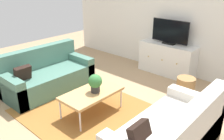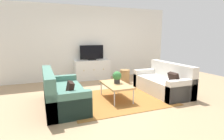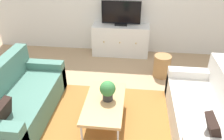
# 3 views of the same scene
# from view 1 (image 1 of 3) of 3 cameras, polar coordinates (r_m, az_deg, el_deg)

# --- Properties ---
(ground_plane) EXTENTS (10.00, 10.00, 0.00)m
(ground_plane) POSITION_cam_1_polar(r_m,az_deg,el_deg) (4.13, -2.98, -10.08)
(ground_plane) COLOR tan
(wall_back) EXTENTS (6.40, 0.12, 2.70)m
(wall_back) POSITION_cam_1_polar(r_m,az_deg,el_deg) (5.64, 15.76, 12.77)
(wall_back) COLOR silver
(wall_back) RESTS_ON ground_plane
(area_rug) EXTENTS (2.50, 1.90, 0.01)m
(area_rug) POSITION_cam_1_polar(r_m,az_deg,el_deg) (4.04, -4.50, -10.84)
(area_rug) COLOR #9E662D
(area_rug) RESTS_ON ground_plane
(couch_left_side) EXTENTS (0.85, 1.76, 0.85)m
(couch_left_side) POSITION_cam_1_polar(r_m,az_deg,el_deg) (4.96, -15.78, -1.46)
(couch_left_side) COLOR #4C7A6B
(couch_left_side) RESTS_ON ground_plane
(couch_right_side) EXTENTS (0.85, 1.76, 0.85)m
(couch_right_side) POSITION_cam_1_polar(r_m,az_deg,el_deg) (3.21, 14.73, -15.52)
(couch_right_side) COLOR silver
(couch_right_side) RESTS_ON ground_plane
(coffee_table) EXTENTS (0.57, 1.03, 0.41)m
(coffee_table) POSITION_cam_1_polar(r_m,az_deg,el_deg) (3.91, -4.99, -5.78)
(coffee_table) COLOR tan
(coffee_table) RESTS_ON ground_plane
(potted_plant) EXTENTS (0.23, 0.23, 0.31)m
(potted_plant) POSITION_cam_1_polar(r_m,az_deg,el_deg) (3.82, -4.12, -3.05)
(potted_plant) COLOR #2D2D2D
(potted_plant) RESTS_ON coffee_table
(tv_console) EXTENTS (1.31, 0.47, 0.73)m
(tv_console) POSITION_cam_1_polar(r_m,az_deg,el_deg) (5.65, 13.27, 2.65)
(tv_console) COLOR white
(tv_console) RESTS_ON ground_plane
(flat_screen_tv) EXTENTS (0.88, 0.16, 0.55)m
(flat_screen_tv) POSITION_cam_1_polar(r_m,az_deg,el_deg) (5.49, 13.96, 8.96)
(flat_screen_tv) COLOR black
(flat_screen_tv) RESTS_ON tv_console
(wicker_basket) EXTENTS (0.34, 0.34, 0.45)m
(wicker_basket) POSITION_cam_1_polar(r_m,az_deg,el_deg) (4.58, 17.42, -4.46)
(wicker_basket) COLOR #9E7547
(wicker_basket) RESTS_ON ground_plane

